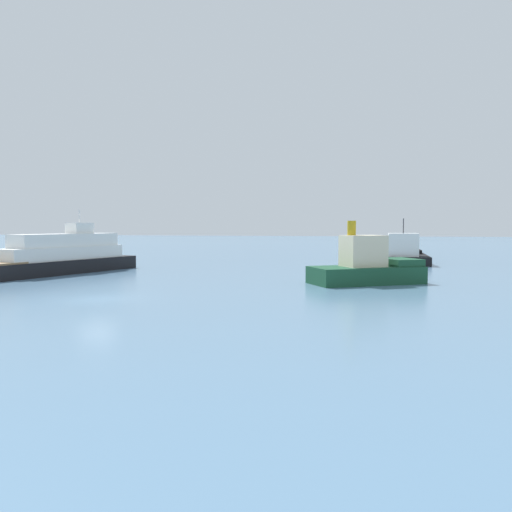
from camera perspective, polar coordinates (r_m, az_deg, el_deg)
The scene contains 4 objects.
ground_plane at distance 36.58m, azimuth -16.66°, elevation -4.46°, with size 400.00×400.00×0.00m, color slate.
tugboat at distance 45.22m, azimuth 11.88°, elevation -1.19°, with size 9.98×8.07×5.23m.
white_riverboat at distance 56.93m, azimuth -19.91°, elevation -0.00°, with size 8.32×17.97×6.49m.
cargo_barge at distance 82.47m, azimuth 14.85°, elevation 0.45°, with size 6.43×37.13×5.67m.
Camera 1 is at (17.51, -31.74, 4.89)m, focal length 37.28 mm.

